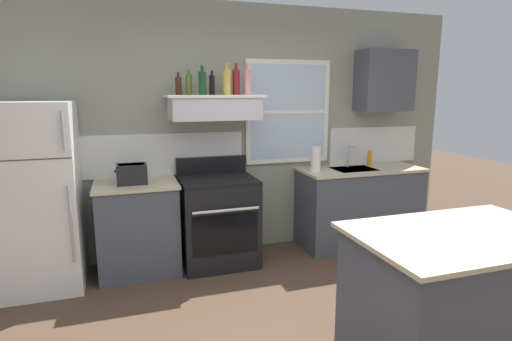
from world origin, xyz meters
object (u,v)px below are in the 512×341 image
at_px(toaster, 132,174).
at_px(paper_towel_roll, 316,159).
at_px(bottle_champagne_gold_foil, 227,82).
at_px(dish_soap_bottle, 370,158).
at_px(bottle_dark_green_wine, 202,83).
at_px(bottle_balsamic_dark, 212,85).
at_px(bottle_red_label_wine, 236,82).
at_px(bottle_brown_stout, 178,86).
at_px(refrigerator, 38,197).
at_px(bottle_rose_pink, 248,82).
at_px(stove_range, 218,220).
at_px(kitchen_island, 458,299).
at_px(bottle_olive_oil_square, 189,84).

xyz_separation_m(toaster, paper_towel_roll, (1.95, 0.03, 0.04)).
relative_size(bottle_champagne_gold_foil, dish_soap_bottle, 1.72).
bearing_deg(bottle_dark_green_wine, bottle_champagne_gold_foil, -1.87).
height_order(bottle_dark_green_wine, bottle_balsamic_dark, bottle_dark_green_wine).
bearing_deg(bottle_balsamic_dark, bottle_dark_green_wine, -143.34).
bearing_deg(dish_soap_bottle, bottle_champagne_gold_foil, -176.93).
bearing_deg(bottle_balsamic_dark, dish_soap_bottle, 0.05).
distance_m(bottle_dark_green_wine, bottle_red_label_wine, 0.35).
relative_size(bottle_brown_stout, dish_soap_bottle, 1.21).
relative_size(refrigerator, bottle_brown_stout, 7.77).
height_order(bottle_balsamic_dark, bottle_rose_pink, bottle_rose_pink).
bearing_deg(bottle_balsamic_dark, toaster, -170.88).
distance_m(refrigerator, bottle_balsamic_dark, 1.93).
bearing_deg(toaster, bottle_dark_green_wine, 3.85).
bearing_deg(refrigerator, toaster, 1.84).
bearing_deg(paper_towel_roll, bottle_balsamic_dark, 175.02).
xyz_separation_m(toaster, stove_range, (0.83, -0.00, -0.54)).
distance_m(bottle_brown_stout, bottle_red_label_wine, 0.58).
xyz_separation_m(toaster, bottle_balsamic_dark, (0.82, 0.13, 0.84)).
distance_m(dish_soap_bottle, kitchen_island, 2.41).
relative_size(bottle_red_label_wine, dish_soap_bottle, 1.74).
height_order(refrigerator, bottle_balsamic_dark, bottle_balsamic_dark).
height_order(refrigerator, kitchen_island, refrigerator).
relative_size(stove_range, dish_soap_bottle, 6.06).
bearing_deg(bottle_brown_stout, bottle_champagne_gold_foil, -12.16).
xyz_separation_m(toaster, bottle_champagne_gold_foil, (0.96, 0.04, 0.87)).
relative_size(bottle_red_label_wine, kitchen_island, 0.22).
distance_m(bottle_brown_stout, bottle_champagne_gold_foil, 0.48).
relative_size(bottle_balsamic_dark, kitchen_island, 0.17).
bearing_deg(bottle_dark_green_wine, kitchen_island, -59.84).
bearing_deg(dish_soap_bottle, bottle_brown_stout, 179.84).
distance_m(bottle_olive_oil_square, bottle_rose_pink, 0.59).
relative_size(toaster, bottle_brown_stout, 1.36).
bearing_deg(refrigerator, bottle_olive_oil_square, 6.85).
height_order(bottle_balsamic_dark, paper_towel_roll, bottle_balsamic_dark).
bearing_deg(stove_range, bottle_red_label_wine, 20.26).
bearing_deg(refrigerator, bottle_dark_green_wine, 2.77).
bearing_deg(bottle_dark_green_wine, bottle_olive_oil_square, 140.82).
bearing_deg(paper_towel_roll, bottle_brown_stout, 175.85).
bearing_deg(paper_towel_roll, kitchen_island, -90.07).
bearing_deg(bottle_olive_oil_square, bottle_brown_stout, -178.24).
xyz_separation_m(bottle_brown_stout, kitchen_island, (1.46, -2.23, -1.38)).
bearing_deg(refrigerator, bottle_red_label_wine, 3.30).
distance_m(stove_range, dish_soap_bottle, 1.96).
relative_size(bottle_champagne_gold_foil, bottle_red_label_wine, 0.99).
relative_size(stove_range, paper_towel_roll, 4.04).
bearing_deg(bottle_champagne_gold_foil, bottle_dark_green_wine, 178.13).
bearing_deg(bottle_balsamic_dark, bottle_rose_pink, -14.66).
distance_m(toaster, dish_soap_bottle, 2.71).
distance_m(bottle_rose_pink, paper_towel_roll, 1.14).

